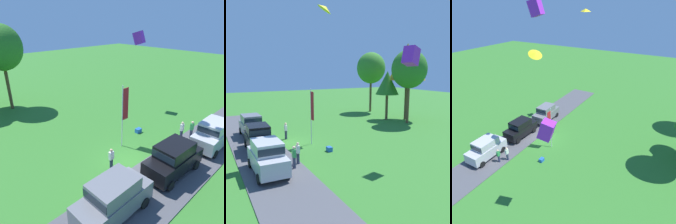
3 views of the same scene
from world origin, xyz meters
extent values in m
plane|color=#337528|center=(0.00, 0.00, 0.00)|extent=(120.00, 120.00, 0.00)
cube|color=#4C4C51|center=(0.00, -2.61, 0.03)|extent=(36.00, 4.40, 0.06)
cube|color=slate|center=(-4.21, -2.37, 0.95)|extent=(4.63, 1.97, 1.10)
cube|color=slate|center=(-4.21, -2.37, 1.92)|extent=(2.63, 1.80, 0.84)
cube|color=#19232D|center=(-4.21, -2.37, 1.92)|extent=(2.68, 1.77, 0.46)
cylinder|color=black|center=(-5.76, -3.30, 0.40)|extent=(0.68, 0.25, 0.68)
cylinder|color=black|center=(-5.78, -1.49, 0.40)|extent=(0.68, 0.25, 0.68)
cylinder|color=black|center=(-2.63, -3.25, 0.40)|extent=(0.68, 0.25, 0.68)
cylinder|color=black|center=(-2.66, -1.44, 0.40)|extent=(0.68, 0.25, 0.68)
cube|color=black|center=(1.22, -2.68, 0.95)|extent=(4.67, 2.07, 1.10)
cube|color=black|center=(1.22, -2.68, 1.92)|extent=(2.66, 1.85, 0.84)
cube|color=#19232D|center=(1.22, -2.68, 1.92)|extent=(2.71, 1.82, 0.46)
cylinder|color=black|center=(-0.38, -3.53, 0.40)|extent=(0.69, 0.26, 0.68)
cylinder|color=black|center=(-0.31, -1.72, 0.40)|extent=(0.69, 0.26, 0.68)
cylinder|color=black|center=(2.75, -3.64, 0.40)|extent=(0.69, 0.26, 0.68)
cylinder|color=black|center=(2.81, -1.84, 0.40)|extent=(0.69, 0.26, 0.68)
cube|color=#B7B7BC|center=(6.65, -3.10, 0.95)|extent=(4.62, 1.95, 1.10)
cube|color=#B7B7BC|center=(6.65, -3.10, 1.92)|extent=(2.62, 1.79, 0.84)
cube|color=#19232D|center=(6.65, -3.10, 1.92)|extent=(2.67, 1.75, 0.46)
cylinder|color=black|center=(5.09, -4.02, 0.40)|extent=(0.68, 0.25, 0.68)
cylinder|color=black|center=(5.07, -2.22, 0.40)|extent=(0.68, 0.25, 0.68)
cylinder|color=black|center=(8.22, -3.99, 0.40)|extent=(0.68, 0.25, 0.68)
cylinder|color=black|center=(8.20, -2.18, 0.40)|extent=(0.68, 0.25, 0.68)
cylinder|color=#2D334C|center=(-1.54, 0.57, 0.44)|extent=(0.24, 0.24, 0.88)
cube|color=white|center=(-1.54, 0.57, 1.18)|extent=(0.36, 0.22, 0.60)
sphere|color=tan|center=(-1.54, 0.57, 1.60)|extent=(0.22, 0.22, 0.22)
cylinder|color=#2D334C|center=(6.65, -1.23, 0.44)|extent=(0.24, 0.24, 0.88)
cube|color=#2D8E47|center=(6.65, -1.23, 1.18)|extent=(0.36, 0.22, 0.60)
sphere|color=beige|center=(6.65, -1.23, 1.60)|extent=(0.22, 0.22, 0.22)
cylinder|color=#2D334C|center=(5.90, -0.69, 0.44)|extent=(0.24, 0.24, 0.88)
cube|color=white|center=(5.90, -0.69, 1.18)|extent=(0.36, 0.22, 0.60)
sphere|color=beige|center=(5.90, -0.69, 1.60)|extent=(0.22, 0.22, 0.22)
cylinder|color=silver|center=(1.28, 2.23, 2.66)|extent=(0.08, 0.08, 5.31)
cube|color=red|center=(1.63, 2.23, 3.72)|extent=(0.64, 0.04, 2.66)
cube|color=blue|center=(4.13, 2.77, 0.20)|extent=(0.56, 0.40, 0.40)
cone|color=yellow|center=(3.88, 2.57, 11.95)|extent=(1.71, 1.69, 0.95)
cube|color=purple|center=(3.21, 2.38, 15.66)|extent=(1.15, 1.43, 1.53)
pyramid|color=yellow|center=(-6.80, 2.30, 15.24)|extent=(1.14, 1.14, 0.39)
cube|color=purple|center=(8.99, 7.17, 8.05)|extent=(1.29, 1.47, 1.54)
camera|label=1|loc=(-10.41, -8.68, 10.00)|focal=35.00mm
camera|label=2|loc=(24.00, -6.70, 7.13)|focal=42.00mm
camera|label=3|loc=(19.65, 14.88, 16.04)|focal=35.00mm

